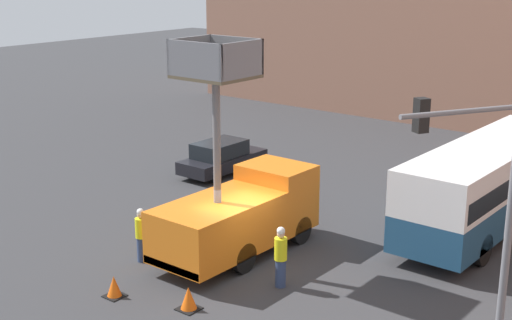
{
  "coord_description": "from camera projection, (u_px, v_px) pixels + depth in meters",
  "views": [
    {
      "loc": [
        13.16,
        -16.04,
        9.36
      ],
      "look_at": [
        -1.02,
        1.55,
        3.03
      ],
      "focal_mm": 50.0,
      "sensor_mm": 36.0,
      "label": 1
    }
  ],
  "objects": [
    {
      "name": "road_worker_near_truck",
      "position": [
        141.0,
        235.0,
        22.78
      ],
      "size": [
        0.38,
        0.38,
        1.8
      ],
      "rotation": [
        0.0,
        0.0,
        6.05
      ],
      "color": "navy",
      "rests_on": "ground_plane"
    },
    {
      "name": "road_worker_directing",
      "position": [
        281.0,
        257.0,
        20.98
      ],
      "size": [
        0.38,
        0.38,
        1.89
      ],
      "rotation": [
        0.0,
        0.0,
        2.98
      ],
      "color": "navy",
      "rests_on": "ground_plane"
    },
    {
      "name": "traffic_cone_mid_road",
      "position": [
        114.0,
        287.0,
        20.52
      ],
      "size": [
        0.56,
        0.56,
        0.64
      ],
      "color": "black",
      "rests_on": "ground_plane"
    },
    {
      "name": "parked_car_curbside",
      "position": [
        222.0,
        157.0,
        32.31
      ],
      "size": [
        1.76,
        4.35,
        1.53
      ],
      "color": "black",
      "rests_on": "ground_plane"
    },
    {
      "name": "ground_plane",
      "position": [
        250.0,
        268.0,
        22.5
      ],
      "size": [
        120.0,
        120.0,
        0.0
      ],
      "primitive_type": "plane",
      "color": "#333335"
    },
    {
      "name": "utility_truck",
      "position": [
        240.0,
        210.0,
        23.22
      ],
      "size": [
        2.36,
        6.09,
        7.15
      ],
      "color": "orange",
      "rests_on": "ground_plane"
    },
    {
      "name": "traffic_light_pole",
      "position": [
        474.0,
        188.0,
        16.61
      ],
      "size": [
        3.41,
        3.16,
        6.28
      ],
      "color": "slate",
      "rests_on": "ground_plane"
    },
    {
      "name": "traffic_cone_near_truck",
      "position": [
        189.0,
        299.0,
        19.75
      ],
      "size": [
        0.59,
        0.59,
        0.68
      ],
      "color": "black",
      "rests_on": "ground_plane"
    },
    {
      "name": "city_bus",
      "position": [
        490.0,
        179.0,
        25.37
      ],
      "size": [
        2.59,
        10.49,
        3.17
      ],
      "rotation": [
        0.0,
        0.0,
        1.68
      ],
      "color": "navy",
      "rests_on": "ground_plane"
    }
  ]
}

